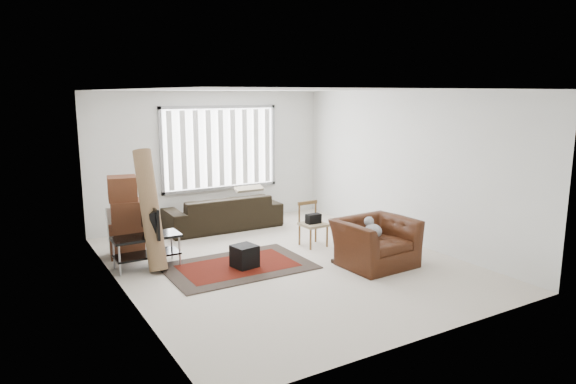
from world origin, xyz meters
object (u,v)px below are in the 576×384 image
sofa (223,207)px  side_chair (313,222)px  tv_stand (147,244)px  moving_boxes (126,219)px  armchair (375,239)px

sofa → side_chair: bearing=116.1°
tv_stand → moving_boxes: bearing=99.0°
sofa → side_chair: size_ratio=2.93×
tv_stand → sofa: sofa is taller
side_chair → sofa: bearing=113.9°
moving_boxes → sofa: 2.23m
tv_stand → moving_boxes: moving_boxes is taller
tv_stand → side_chair: 2.86m
sofa → side_chair: (0.88, -1.89, -0.01)m
tv_stand → sofa: 2.49m
tv_stand → moving_boxes: size_ratio=0.76×
tv_stand → armchair: armchair is taller
moving_boxes → side_chair: (2.95, -1.10, -0.19)m
tv_stand → armchair: (3.09, -1.72, 0.06)m
tv_stand → moving_boxes: 0.80m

